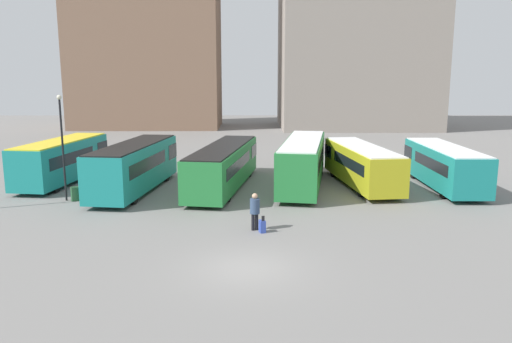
{
  "coord_description": "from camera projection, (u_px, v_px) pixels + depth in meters",
  "views": [
    {
      "loc": [
        0.18,
        -18.67,
        7.45
      ],
      "look_at": [
        0.44,
        9.47,
        2.1
      ],
      "focal_mm": 35.0,
      "sensor_mm": 36.0,
      "label": 1
    }
  ],
  "objects": [
    {
      "name": "lamp_post_1",
      "position": [
        62.0,
        140.0,
        29.85
      ],
      "size": [
        0.28,
        0.28,
        6.41
      ],
      "color": "black",
      "rests_on": "ground_plane"
    },
    {
      "name": "bus_1",
      "position": [
        135.0,
        165.0,
        32.89
      ],
      "size": [
        3.95,
        11.03,
        3.16
      ],
      "rotation": [
        0.0,
        0.0,
        1.44
      ],
      "color": "#19847F",
      "rests_on": "ground_plane"
    },
    {
      "name": "ground_plane",
      "position": [
        247.0,
        268.0,
        19.73
      ],
      "size": [
        160.0,
        160.0,
        0.0
      ],
      "primitive_type": "plane",
      "color": "slate"
    },
    {
      "name": "bus_5",
      "position": [
        444.0,
        165.0,
        34.02
      ],
      "size": [
        2.72,
        10.09,
        2.83
      ],
      "rotation": [
        0.0,
        0.0,
        1.55
      ],
      "color": "#19847F",
      "rests_on": "ground_plane"
    },
    {
      "name": "suitcase",
      "position": [
        262.0,
        226.0,
        24.24
      ],
      "size": [
        0.36,
        0.44,
        0.87
      ],
      "rotation": [
        0.0,
        0.0,
        1.84
      ],
      "color": "#334CB2",
      "rests_on": "ground_plane"
    },
    {
      "name": "bus_4",
      "position": [
        361.0,
        164.0,
        34.6
      ],
      "size": [
        3.58,
        10.75,
        2.78
      ],
      "rotation": [
        0.0,
        0.0,
        1.67
      ],
      "color": "gold",
      "rests_on": "ground_plane"
    },
    {
      "name": "bus_2",
      "position": [
        224.0,
        165.0,
        33.97
      ],
      "size": [
        4.55,
        12.72,
        2.86
      ],
      "rotation": [
        0.0,
        0.0,
        1.41
      ],
      "color": "#237A38",
      "rests_on": "ground_plane"
    },
    {
      "name": "traveler",
      "position": [
        255.0,
        208.0,
        24.45
      ],
      "size": [
        0.59,
        0.59,
        1.87
      ],
      "rotation": [
        0.0,
        0.0,
        1.84
      ],
      "color": "black",
      "rests_on": "ground_plane"
    },
    {
      "name": "bus_0",
      "position": [
        63.0,
        159.0,
        35.56
      ],
      "size": [
        3.84,
        9.93,
        3.05
      ],
      "rotation": [
        0.0,
        0.0,
        1.44
      ],
      "color": "#19847F",
      "rests_on": "ground_plane"
    },
    {
      "name": "bus_3",
      "position": [
        303.0,
        161.0,
        34.44
      ],
      "size": [
        4.56,
        12.27,
        3.21
      ],
      "rotation": [
        0.0,
        0.0,
        1.4
      ],
      "color": "#237A38",
      "rests_on": "ground_plane"
    },
    {
      "name": "trash_bin",
      "position": [
        75.0,
        194.0,
        30.46
      ],
      "size": [
        0.52,
        0.52,
        0.85
      ],
      "color": "#285633",
      "rests_on": "ground_plane"
    },
    {
      "name": "building_block_right",
      "position": [
        357.0,
        17.0,
        72.87
      ],
      "size": [
        22.07,
        17.28,
        32.17
      ],
      "color": "gray",
      "rests_on": "ground_plane"
    }
  ]
}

